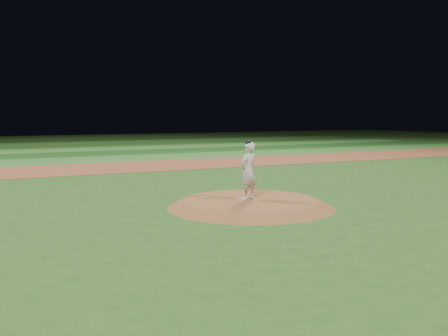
% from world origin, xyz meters
% --- Properties ---
extents(ground, '(120.00, 120.00, 0.00)m').
position_xyz_m(ground, '(0.00, 0.00, 0.00)').
color(ground, '#265019').
rests_on(ground, ground).
extents(infield_dirt_band, '(70.00, 6.00, 0.02)m').
position_xyz_m(infield_dirt_band, '(0.00, 14.00, 0.01)').
color(infield_dirt_band, brown).
rests_on(infield_dirt_band, ground).
extents(outfield_stripe_0, '(70.00, 5.00, 0.02)m').
position_xyz_m(outfield_stripe_0, '(0.00, 19.50, 0.01)').
color(outfield_stripe_0, '#306D27').
rests_on(outfield_stripe_0, ground).
extents(outfield_stripe_1, '(70.00, 5.00, 0.02)m').
position_xyz_m(outfield_stripe_1, '(0.00, 24.50, 0.01)').
color(outfield_stripe_1, '#194917').
rests_on(outfield_stripe_1, ground).
extents(outfield_stripe_2, '(70.00, 5.00, 0.02)m').
position_xyz_m(outfield_stripe_2, '(0.00, 29.50, 0.01)').
color(outfield_stripe_2, '#397B2C').
rests_on(outfield_stripe_2, ground).
extents(outfield_stripe_3, '(70.00, 5.00, 0.02)m').
position_xyz_m(outfield_stripe_3, '(0.00, 34.50, 0.01)').
color(outfield_stripe_3, '#1F4D18').
rests_on(outfield_stripe_3, ground).
extents(outfield_stripe_4, '(70.00, 5.00, 0.02)m').
position_xyz_m(outfield_stripe_4, '(0.00, 39.50, 0.01)').
color(outfield_stripe_4, '#2D6324').
rests_on(outfield_stripe_4, ground).
extents(outfield_stripe_5, '(70.00, 5.00, 0.02)m').
position_xyz_m(outfield_stripe_5, '(0.00, 44.50, 0.01)').
color(outfield_stripe_5, '#1C3F14').
rests_on(outfield_stripe_5, ground).
extents(pitchers_mound, '(5.50, 5.50, 0.25)m').
position_xyz_m(pitchers_mound, '(0.00, 0.00, 0.12)').
color(pitchers_mound, brown).
rests_on(pitchers_mound, ground).
extents(pitching_rubber, '(0.59, 0.36, 0.03)m').
position_xyz_m(pitching_rubber, '(-0.04, 0.19, 0.26)').
color(pitching_rubber, beige).
rests_on(pitching_rubber, pitchers_mound).
extents(rosin_bag, '(0.11, 0.11, 0.06)m').
position_xyz_m(rosin_bag, '(-1.26, 0.85, 0.28)').
color(rosin_bag, silver).
rests_on(rosin_bag, pitchers_mound).
extents(pitcher_on_mound, '(0.82, 0.70, 1.95)m').
position_xyz_m(pitcher_on_mound, '(-0.09, 0.00, 1.21)').
color(pitcher_on_mound, silver).
rests_on(pitcher_on_mound, pitchers_mound).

